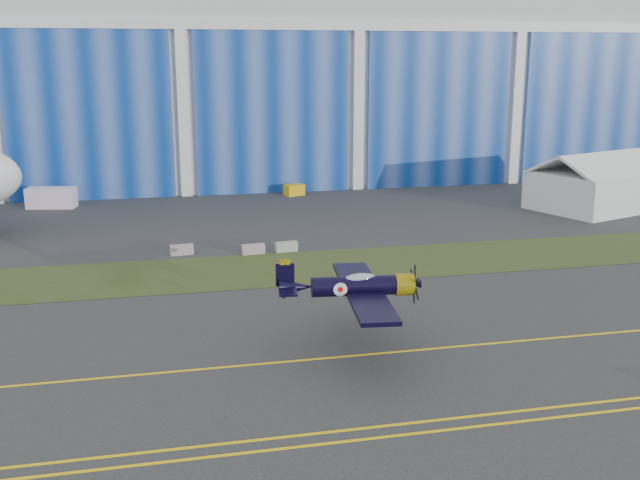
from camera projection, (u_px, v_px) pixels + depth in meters
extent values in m
plane|color=#333537|center=(228.00, 335.00, 46.45)|extent=(260.00, 260.00, 0.00)
cube|color=#475128|center=(210.00, 273.00, 59.71)|extent=(260.00, 10.00, 0.02)
cube|color=silver|center=(175.00, 70.00, 111.10)|extent=(220.00, 45.00, 30.00)
cube|color=#0C3896|center=(183.00, 115.00, 90.69)|extent=(220.00, 0.60, 20.00)
cube|color=silver|center=(180.00, 24.00, 88.12)|extent=(220.00, 0.70, 1.20)
cube|color=yellow|center=(237.00, 366.00, 41.71)|extent=(200.00, 0.20, 0.02)
cube|color=yellow|center=(263.00, 451.00, 32.71)|extent=(80.00, 0.20, 0.02)
cube|color=yellow|center=(259.00, 440.00, 33.66)|extent=(80.00, 0.20, 0.02)
cube|color=silver|center=(51.00, 198.00, 85.41)|extent=(5.69, 3.16, 2.33)
cube|color=#E8B112|center=(294.00, 190.00, 93.20)|extent=(2.68, 2.16, 1.36)
cube|color=#7CA38E|center=(591.00, 181.00, 98.48)|extent=(3.32, 1.87, 1.95)
cube|color=#9D8B92|center=(182.00, 250.00, 65.13)|extent=(2.05, 0.77, 0.90)
cube|color=gray|center=(253.00, 249.00, 65.33)|extent=(2.05, 0.80, 0.90)
cube|color=#9B9D94|center=(286.00, 247.00, 66.16)|extent=(2.07, 0.93, 0.90)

